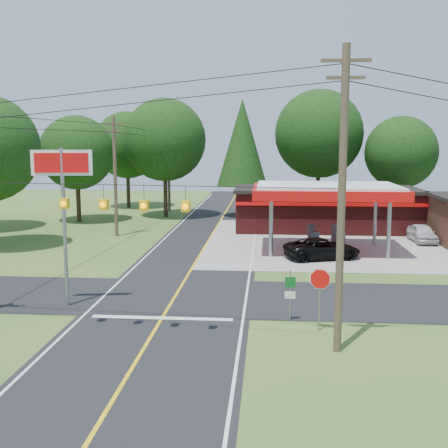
# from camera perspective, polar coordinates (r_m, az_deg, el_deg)

# --- Properties ---
(ground) EXTENTS (120.00, 120.00, 0.00)m
(ground) POSITION_cam_1_polar(r_m,az_deg,el_deg) (29.52, -5.00, -7.37)
(ground) COLOR #355B20
(ground) RESTS_ON ground
(main_highway) EXTENTS (8.00, 120.00, 0.02)m
(main_highway) POSITION_cam_1_polar(r_m,az_deg,el_deg) (29.51, -5.00, -7.35)
(main_highway) COLOR black
(main_highway) RESTS_ON ground
(cross_road) EXTENTS (70.00, 7.00, 0.02)m
(cross_road) POSITION_cam_1_polar(r_m,az_deg,el_deg) (29.51, -5.00, -7.34)
(cross_road) COLOR black
(cross_road) RESTS_ON ground
(lane_center_yellow) EXTENTS (0.15, 110.00, 0.00)m
(lane_center_yellow) POSITION_cam_1_polar(r_m,az_deg,el_deg) (29.51, -5.00, -7.32)
(lane_center_yellow) COLOR yellow
(lane_center_yellow) RESTS_ON main_highway
(gas_canopy) EXTENTS (10.60, 7.40, 4.88)m
(gas_canopy) POSITION_cam_1_polar(r_m,az_deg,el_deg) (41.37, 10.40, 3.13)
(gas_canopy) COLOR gray
(gas_canopy) RESTS_ON ground
(convenience_store) EXTENTS (16.40, 7.55, 3.80)m
(convenience_store) POSITION_cam_1_polar(r_m,az_deg,el_deg) (51.60, 10.32, 1.57)
(convenience_store) COLOR #551918
(convenience_store) RESTS_ON ground
(utility_pole_near_right) EXTENTS (1.80, 0.30, 11.50)m
(utility_pole_near_right) POSITION_cam_1_polar(r_m,az_deg,el_deg) (21.26, 11.88, 2.62)
(utility_pole_near_right) COLOR #473828
(utility_pole_near_right) RESTS_ON ground
(utility_pole_far_left) EXTENTS (1.80, 0.30, 10.00)m
(utility_pole_far_left) POSITION_cam_1_polar(r_m,az_deg,el_deg) (47.81, -11.01, 4.96)
(utility_pole_far_left) COLOR #473828
(utility_pole_far_left) RESTS_ON ground
(utility_pole_north) EXTENTS (0.30, 0.30, 9.50)m
(utility_pole_north) POSITION_cam_1_polar(r_m,az_deg,el_deg) (64.07, -5.62, 5.55)
(utility_pole_north) COLOR #473828
(utility_pole_north) RESTS_ON ground
(overhead_beacons) EXTENTS (17.04, 2.04, 1.03)m
(overhead_beacons) POSITION_cam_1_polar(r_m,az_deg,el_deg) (22.81, -10.18, 3.70)
(overhead_beacons) COLOR black
(overhead_beacons) RESTS_ON ground
(treeline_backdrop) EXTENTS (70.27, 51.59, 13.30)m
(treeline_backdrop) POSITION_cam_1_polar(r_m,az_deg,el_deg) (52.14, 0.20, 7.92)
(treeline_backdrop) COLOR #332316
(treeline_backdrop) RESTS_ON ground
(suv_car) EXTENTS (6.42, 6.42, 1.43)m
(suv_car) POSITION_cam_1_polar(r_m,az_deg,el_deg) (38.87, 9.96, -2.49)
(suv_car) COLOR black
(suv_car) RESTS_ON ground
(sedan_car) EXTENTS (4.26, 4.26, 1.42)m
(sedan_car) POSITION_cam_1_polar(r_m,az_deg,el_deg) (47.19, 19.50, -0.92)
(sedan_car) COLOR silver
(sedan_car) RESTS_ON ground
(big_stop_sign) EXTENTS (2.85, 0.51, 7.71)m
(big_stop_sign) POSITION_cam_1_polar(r_m,az_deg,el_deg) (27.84, -16.07, 3.58)
(big_stop_sign) COLOR gray
(big_stop_sign) RESTS_ON ground
(octagonal_stop_sign) EXTENTS (0.93, 0.25, 2.75)m
(octagonal_stop_sign) POSITION_cam_1_polar(r_m,az_deg,el_deg) (24.15, 9.72, -6.00)
(octagonal_stop_sign) COLOR gray
(octagonal_stop_sign) RESTS_ON ground
(route_sign_post) EXTENTS (0.48, 0.09, 2.35)m
(route_sign_post) POSITION_cam_1_polar(r_m,az_deg,el_deg) (25.38, 6.73, -6.77)
(route_sign_post) COLOR gray
(route_sign_post) RESTS_ON ground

